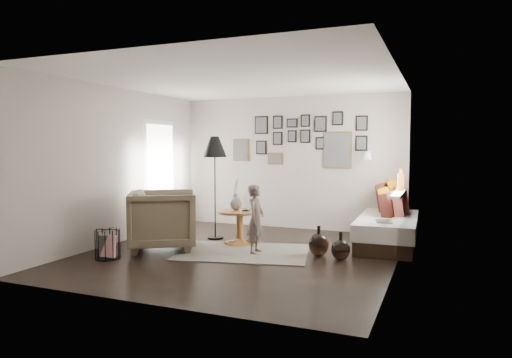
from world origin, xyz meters
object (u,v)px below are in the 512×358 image
at_px(vase, 236,201).
at_px(child, 256,219).
at_px(floor_lamp, 215,151).
at_px(demijohn_small, 341,249).
at_px(pedestal_table, 240,229).
at_px(armchair, 163,220).
at_px(demijohn_large, 319,244).
at_px(magazine_basket, 108,244).
at_px(daybed, 389,224).

distance_m(vase, child, 0.79).
distance_m(floor_lamp, demijohn_small, 2.83).
height_order(pedestal_table, armchair, armchair).
height_order(vase, child, vase).
distance_m(pedestal_table, demijohn_large, 1.46).
bearing_deg(magazine_basket, child, 30.99).
height_order(daybed, magazine_basket, daybed).
distance_m(pedestal_table, armchair, 1.26).
xyz_separation_m(armchair, child, (1.47, 0.27, 0.05)).
relative_size(daybed, floor_lamp, 1.21).
height_order(armchair, demijohn_large, armchair).
xyz_separation_m(armchair, magazine_basket, (-0.39, -0.84, -0.26)).
height_order(magazine_basket, demijohn_small, magazine_basket).
distance_m(daybed, child, 2.30).
height_order(vase, magazine_basket, vase).
xyz_separation_m(armchair, demijohn_large, (2.40, 0.45, -0.29)).
relative_size(pedestal_table, demijohn_small, 1.74).
bearing_deg(floor_lamp, demijohn_small, -16.75).
height_order(daybed, floor_lamp, floor_lamp).
relative_size(magazine_basket, child, 0.41).
relative_size(vase, armchair, 0.50).
xyz_separation_m(vase, daybed, (2.36, 0.92, -0.39)).
bearing_deg(vase, magazine_basket, -128.28).
bearing_deg(armchair, demijohn_large, -111.99).
bearing_deg(daybed, armchair, -153.91).
relative_size(pedestal_table, daybed, 0.33).
bearing_deg(floor_lamp, daybed, 12.98).
distance_m(pedestal_table, magazine_basket, 2.11).
relative_size(floor_lamp, child, 1.72).
bearing_deg(floor_lamp, child, -35.32).
distance_m(vase, floor_lamp, 1.00).
height_order(armchair, magazine_basket, armchair).
distance_m(floor_lamp, child, 1.68).
relative_size(floor_lamp, magazine_basket, 4.23).
bearing_deg(child, vase, 45.43).
bearing_deg(pedestal_table, armchair, -142.00).
distance_m(vase, demijohn_small, 1.99).
bearing_deg(magazine_basket, armchair, 65.37).
bearing_deg(demijohn_small, armchair, -173.21).
bearing_deg(demijohn_large, vase, 167.37).
relative_size(magazine_basket, demijohn_large, 0.93).
distance_m(armchair, magazine_basket, 0.96).
xyz_separation_m(vase, demijohn_small, (1.85, -0.46, -0.57)).
height_order(daybed, demijohn_small, daybed).
height_order(armchair, demijohn_small, armchair).
xyz_separation_m(floor_lamp, demijohn_large, (2.01, -0.59, -1.37)).
relative_size(daybed, magazine_basket, 5.12).
bearing_deg(demijohn_large, child, -169.28).
height_order(magazine_basket, demijohn_large, demijohn_large).
bearing_deg(child, magazine_basket, 118.37).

